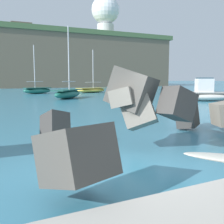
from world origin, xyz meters
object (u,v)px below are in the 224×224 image
object	(u,v)px
boat_near_left	(207,94)
boat_mid_left	(91,90)
boat_mid_right	(68,93)
radar_dome	(105,12)
boat_far_left	(37,90)
station_building_central	(21,31)

from	to	relation	value
boat_near_left	boat_mid_left	world-z (taller)	boat_mid_left
boat_mid_left	boat_mid_right	distance (m)	12.96
boat_mid_right	radar_dome	xyz separation A→B (m)	(25.11, 43.72, 20.52)
boat_near_left	boat_far_left	bearing A→B (deg)	121.48
boat_mid_left	radar_dome	bearing A→B (deg)	61.46
boat_near_left	radar_dome	world-z (taller)	radar_dome
boat_mid_right	radar_dome	size ratio (longest dim) A/B	0.71
boat_far_left	radar_dome	world-z (taller)	radar_dome
boat_near_left	station_building_central	xyz separation A→B (m)	(-7.70, 69.64, 16.14)
boat_mid_right	station_building_central	world-z (taller)	station_building_central
boat_mid_left	radar_dome	distance (m)	42.81
boat_mid_left	station_building_central	xyz separation A→B (m)	(-3.34, 49.54, 16.41)
station_building_central	boat_mid_left	bearing A→B (deg)	-86.14
radar_dome	station_building_central	bearing A→B (deg)	142.01
boat_mid_right	station_building_central	size ratio (longest dim) A/B	1.31
boat_mid_right	station_building_central	bearing A→B (deg)	86.34
boat_near_left	station_building_central	size ratio (longest dim) A/B	0.92
boat_near_left	station_building_central	bearing A→B (deg)	96.31
boat_mid_left	station_building_central	world-z (taller)	station_building_central
boat_mid_right	radar_dome	world-z (taller)	radar_dome
boat_near_left	boat_mid_right	xyz separation A→B (m)	(-11.56, 9.32, -0.13)
boat_mid_right	boat_far_left	distance (m)	11.49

